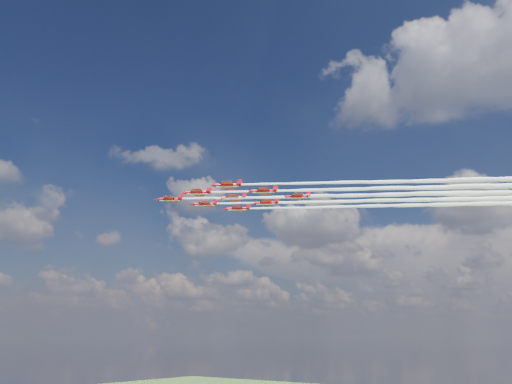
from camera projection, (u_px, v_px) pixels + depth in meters
jet_lead at (348, 196)px, 153.39m from camera, size 99.82×65.35×2.34m
jet_row2_port at (385, 188)px, 146.16m from camera, size 99.82×65.35×2.34m
jet_row2_starb at (378, 201)px, 159.16m from camera, size 99.82×65.35×2.34m
jet_row3_port at (426, 181)px, 138.93m from camera, size 99.82×65.35×2.34m
jet_row3_centre at (415, 194)px, 151.93m from camera, size 99.82×65.35×2.34m
jet_row3_starb at (405, 205)px, 164.93m from camera, size 99.82×65.35×2.34m
jet_row4_port at (455, 187)px, 144.70m from camera, size 99.82×65.35×2.34m
jet_row4_starb at (442, 199)px, 157.70m from camera, size 99.82×65.35×2.34m
jet_tail at (482, 193)px, 150.47m from camera, size 99.82×65.35×2.34m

